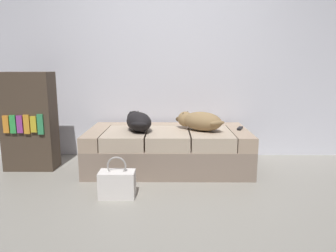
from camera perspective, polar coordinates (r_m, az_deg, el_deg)
ground_plane at (r=2.65m, az=-0.17°, el=-15.27°), size 10.00×10.00×0.00m
back_wall at (r=4.07m, az=0.07°, el=14.22°), size 6.40×0.10×2.80m
couch at (r=3.60m, az=0.01°, el=-4.20°), size 1.80×0.92×0.45m
dog_dark at (r=3.50m, az=-5.50°, el=0.90°), size 0.40×0.59×0.21m
dog_tan at (r=3.50m, az=5.70°, el=0.93°), size 0.57×0.47×0.21m
tv_remote at (r=3.65m, az=12.96°, el=-0.42°), size 0.10×0.16×0.02m
handbag at (r=2.89m, az=-9.23°, el=-10.31°), size 0.32×0.18×0.38m
bookshelf at (r=3.86m, az=-23.92°, el=0.79°), size 0.56×0.30×1.10m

